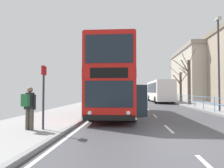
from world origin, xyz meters
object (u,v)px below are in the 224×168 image
Objects in this scene: pedestrian_companion at (29,105)px; bus_stop_sign_near at (44,90)px; background_building_02 at (206,74)px; background_bus_far_lane at (160,91)px; street_lamp_far_side at (219,56)px; double_decker_bus_main at (115,81)px; bare_tree_far_00 at (189,80)px; background_building_01 at (203,79)px; bare_tree_far_01 at (180,85)px.

bus_stop_sign_near reaches higher than pedestrian_companion.
background_building_02 reaches higher than bus_stop_sign_near.
background_building_02 is (18.72, 34.25, 3.34)m from bus_stop_sign_near.
background_bus_far_lane reaches higher than pedestrian_companion.
background_bus_far_lane is 1.52× the size of street_lamp_far_side.
street_lamp_far_side is at bearing 38.43° from pedestrian_companion.
double_decker_bus_main is 0.63× the size of background_building_02.
bare_tree_far_00 is 0.52× the size of background_building_01.
street_lamp_far_side is 17.08m from bare_tree_far_01.
bus_stop_sign_near is at bearing 19.17° from pedestrian_companion.
bus_stop_sign_near is at bearing -140.82° from street_lamp_far_side.
background_building_01 is (10.79, 21.14, 2.32)m from bare_tree_far_01.
double_decker_bus_main reaches higher than pedestrian_companion.
double_decker_bus_main is 1.67× the size of bare_tree_far_00.
background_bus_far_lane is (5.68, 17.58, -0.63)m from double_decker_bus_main.
background_bus_far_lane is at bearing 70.47° from pedestrian_companion.
background_bus_far_lane is 16.07m from street_lamp_far_side.
bare_tree_far_01 is 11.69m from background_building_02.
pedestrian_companion is at bearing -141.57° from street_lamp_far_side.
background_building_01 reaches higher than double_decker_bus_main.
street_lamp_far_side is 8.48m from bare_tree_far_00.
bare_tree_far_00 is at bearing -111.91° from background_building_01.
double_decker_bus_main is 4.14× the size of bus_stop_sign_near.
bare_tree_far_01 is (12.06, 25.52, 1.46)m from pedestrian_companion.
background_bus_far_lane is 3.76m from bare_tree_far_01.
bare_tree_far_00 is 32.09m from background_building_01.
street_lamp_far_side is at bearing -90.55° from bare_tree_far_00.
pedestrian_companion is (-8.61, -24.28, -0.63)m from background_bus_far_lane.
pedestrian_companion is at bearing -160.83° from bus_stop_sign_near.
street_lamp_far_side is 1.29× the size of bare_tree_far_01.
double_decker_bus_main reaches higher than background_bus_far_lane.
bare_tree_far_01 is 0.46× the size of background_building_01.
bus_stop_sign_near is at bearing -115.67° from background_building_01.
street_lamp_far_side is (7.88, 1.88, 1.98)m from double_decker_bus_main.
bare_tree_far_01 is at bearing 85.78° from street_lamp_far_side.
background_building_01 reaches higher than pedestrian_companion.
bare_tree_far_01 is at bearing 65.48° from bus_stop_sign_near.
double_decker_bus_main is at bearing -166.60° from street_lamp_far_side.
pedestrian_companion is 0.66× the size of bus_stop_sign_near.
double_decker_bus_main is 44.71m from background_building_01.
double_decker_bus_main is 7.42m from pedestrian_companion.
bus_stop_sign_near is 0.15× the size of background_building_02.
bare_tree_far_01 is at bearing 64.70° from pedestrian_companion.
background_bus_far_lane is 6.54× the size of pedestrian_companion.
street_lamp_far_side reaches higher than pedestrian_companion.
pedestrian_companion is at bearing -119.19° from background_building_02.
bare_tree_far_01 reaches higher than background_bus_far_lane.
bus_stop_sign_near is 27.87m from bare_tree_far_01.
street_lamp_far_side is 0.59× the size of background_building_01.
bus_stop_sign_near is at bearing -114.52° from bare_tree_far_01.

